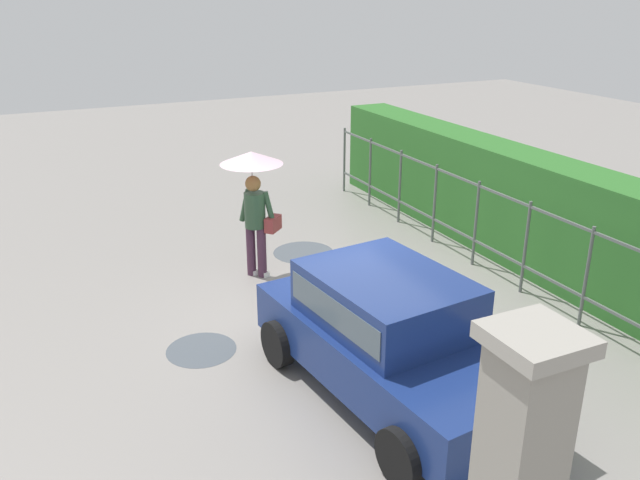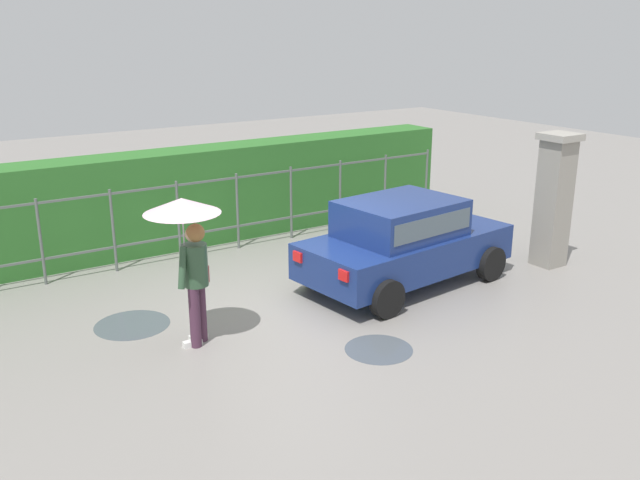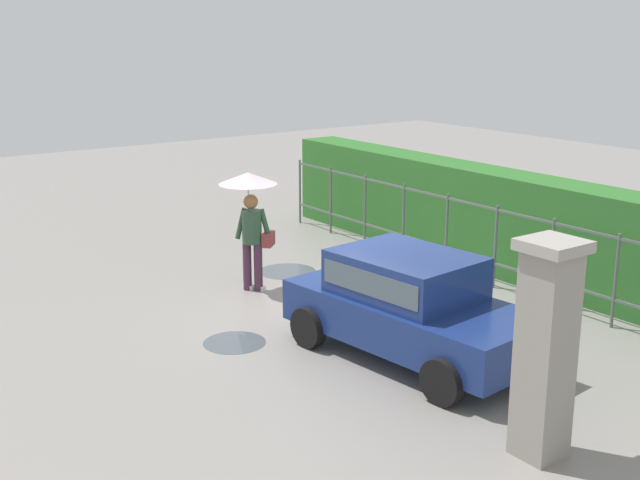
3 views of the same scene
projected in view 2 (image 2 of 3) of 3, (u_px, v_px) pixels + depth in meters
The scene contains 8 objects.
ground_plane at pixel (303, 303), 10.84m from camera, with size 40.00×40.00×0.00m, color gray.
car at pixel (403, 239), 11.42m from camera, with size 3.88×2.18×1.48m.
pedestrian at pixel (188, 236), 8.99m from camera, with size 1.01×1.01×2.08m.
gate_pillar at pixel (554, 199), 12.24m from camera, with size 0.60×0.60×2.42m.
fence_section at pixel (209, 212), 12.98m from camera, with size 11.01×0.05×1.50m.
hedge_row at pixel (190, 197), 13.63m from camera, with size 11.96×0.90×1.90m, color #2D6B28.
puddle_near at pixel (379, 349), 9.29m from camera, with size 0.93×0.93×0.00m, color #4C545B.
puddle_far at pixel (132, 325), 10.05m from camera, with size 1.10×1.10×0.00m, color #4C545B.
Camera 2 is at (-5.26, -8.56, 4.19)m, focal length 38.39 mm.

